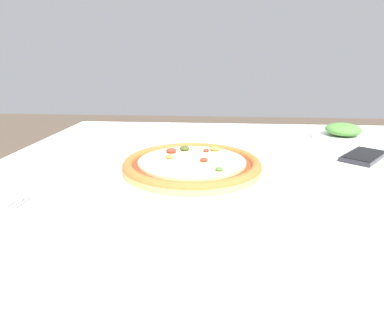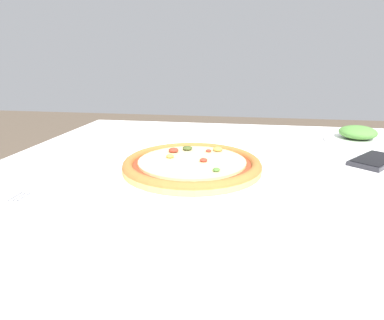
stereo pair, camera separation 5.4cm
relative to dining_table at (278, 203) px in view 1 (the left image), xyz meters
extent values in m
cube|color=brown|center=(0.00, 0.00, 0.06)|extent=(1.23, 0.92, 0.04)
cube|color=white|center=(0.00, 0.00, 0.08)|extent=(1.33, 1.02, 0.01)
cylinder|color=brown|center=(-0.55, 0.40, -0.31)|extent=(0.06, 0.06, 0.70)
cylinder|color=white|center=(-0.20, -0.05, 0.09)|extent=(0.32, 0.32, 0.01)
cylinder|color=tan|center=(-0.20, -0.05, 0.10)|extent=(0.29, 0.29, 0.01)
torus|color=#A3662D|center=(-0.20, -0.05, 0.11)|extent=(0.29, 0.29, 0.02)
cylinder|color=#BC381E|center=(-0.20, -0.05, 0.11)|extent=(0.24, 0.24, 0.00)
cylinder|color=beige|center=(-0.20, -0.05, 0.11)|extent=(0.22, 0.22, 0.00)
ellipsoid|color=#4C7A33|center=(-0.14, -0.11, 0.12)|extent=(0.01, 0.01, 0.01)
ellipsoid|color=#A83323|center=(-0.17, -0.06, 0.12)|extent=(0.02, 0.02, 0.01)
ellipsoid|color=#A83323|center=(-0.17, 0.02, 0.12)|extent=(0.01, 0.01, 0.01)
ellipsoid|color=#BC9342|center=(-0.24, -0.04, 0.12)|extent=(0.02, 0.02, 0.01)
ellipsoid|color=#A83323|center=(-0.25, 0.00, 0.12)|extent=(0.02, 0.02, 0.01)
ellipsoid|color=#425123|center=(-0.22, 0.02, 0.12)|extent=(0.02, 0.02, 0.01)
ellipsoid|color=#BC9342|center=(-0.15, 0.03, 0.12)|extent=(0.02, 0.02, 0.01)
cube|color=silver|center=(-0.47, -0.25, 0.09)|extent=(0.02, 0.01, 0.00)
cube|color=silver|center=(-0.48, -0.22, 0.09)|extent=(0.00, 0.05, 0.00)
cube|color=silver|center=(-0.47, -0.22, 0.09)|extent=(0.00, 0.05, 0.00)
cube|color=silver|center=(-0.46, -0.22, 0.09)|extent=(0.00, 0.05, 0.00)
cube|color=silver|center=(-0.45, -0.22, 0.09)|extent=(0.00, 0.05, 0.00)
cube|color=#232328|center=(0.21, 0.09, 0.09)|extent=(0.15, 0.16, 0.01)
cube|color=black|center=(0.21, 0.09, 0.09)|extent=(0.13, 0.14, 0.00)
cylinder|color=white|center=(0.23, 0.29, 0.09)|extent=(0.18, 0.18, 0.01)
ellipsoid|color=#4C8438|center=(0.23, 0.29, 0.11)|extent=(0.10, 0.10, 0.04)
camera|label=1|loc=(-0.15, -0.68, 0.31)|focal=30.00mm
camera|label=2|loc=(-0.09, -0.68, 0.31)|focal=30.00mm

